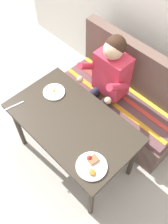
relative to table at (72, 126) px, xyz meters
The scene contains 7 objects.
ground_plane 0.65m from the table, ahead, with size 8.00×8.00×0.00m, color #AEA89E.
table is the anchor object (origin of this frame).
couch 0.83m from the table, 90.00° to the left, with size 1.44×0.56×1.00m.
person 0.61m from the table, 101.80° to the left, with size 0.45×0.61×1.21m.
plate_breakfast 0.47m from the table, 23.08° to the right, with size 0.25×0.25×0.05m.
plate_eggs 0.39m from the table, 164.57° to the left, with size 0.21×0.21×0.04m.
knife 0.58m from the table, 151.10° to the right, with size 0.01×0.20×0.01m, color silver.
Camera 1 is at (0.98, -0.80, 2.63)m, focal length 41.07 mm.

